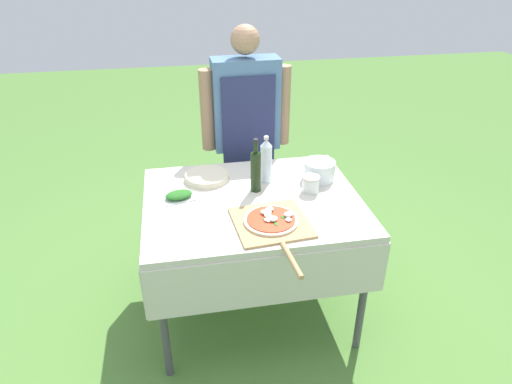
{
  "coord_description": "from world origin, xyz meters",
  "views": [
    {
      "loc": [
        -0.36,
        -2.04,
        1.97
      ],
      "look_at": [
        0.02,
        0.0,
        0.8
      ],
      "focal_mm": 32.0,
      "sensor_mm": 36.0,
      "label": 1
    }
  ],
  "objects_px": {
    "oil_bottle": "(256,171)",
    "water_bottle": "(266,160)",
    "person_cook": "(246,126)",
    "prep_table": "(253,212)",
    "sauce_jar": "(311,185)",
    "herb_container": "(179,195)",
    "mixing_tub": "(319,170)",
    "pizza_on_peel": "(272,223)",
    "plate_stack": "(207,177)"
  },
  "relations": [
    {
      "from": "oil_bottle",
      "to": "herb_container",
      "type": "height_order",
      "value": "oil_bottle"
    },
    {
      "from": "pizza_on_peel",
      "to": "prep_table",
      "type": "bearing_deg",
      "value": 95.66
    },
    {
      "from": "herb_container",
      "to": "mixing_tub",
      "type": "relative_size",
      "value": 1.05
    },
    {
      "from": "mixing_tub",
      "to": "plate_stack",
      "type": "distance_m",
      "value": 0.64
    },
    {
      "from": "herb_container",
      "to": "plate_stack",
      "type": "height_order",
      "value": "herb_container"
    },
    {
      "from": "prep_table",
      "to": "plate_stack",
      "type": "bearing_deg",
      "value": 129.51
    },
    {
      "from": "herb_container",
      "to": "sauce_jar",
      "type": "xyz_separation_m",
      "value": [
        0.7,
        -0.05,
        0.02
      ]
    },
    {
      "from": "oil_bottle",
      "to": "pizza_on_peel",
      "type": "bearing_deg",
      "value": -87.48
    },
    {
      "from": "prep_table",
      "to": "person_cook",
      "type": "height_order",
      "value": "person_cook"
    },
    {
      "from": "water_bottle",
      "to": "person_cook",
      "type": "bearing_deg",
      "value": 93.42
    },
    {
      "from": "plate_stack",
      "to": "sauce_jar",
      "type": "distance_m",
      "value": 0.59
    },
    {
      "from": "person_cook",
      "to": "sauce_jar",
      "type": "bearing_deg",
      "value": 109.36
    },
    {
      "from": "person_cook",
      "to": "mixing_tub",
      "type": "relative_size",
      "value": 8.49
    },
    {
      "from": "person_cook",
      "to": "oil_bottle",
      "type": "height_order",
      "value": "person_cook"
    },
    {
      "from": "person_cook",
      "to": "sauce_jar",
      "type": "height_order",
      "value": "person_cook"
    },
    {
      "from": "prep_table",
      "to": "water_bottle",
      "type": "distance_m",
      "value": 0.3
    },
    {
      "from": "herb_container",
      "to": "person_cook",
      "type": "bearing_deg",
      "value": 52.97
    },
    {
      "from": "herb_container",
      "to": "mixing_tub",
      "type": "bearing_deg",
      "value": 6.14
    },
    {
      "from": "prep_table",
      "to": "pizza_on_peel",
      "type": "bearing_deg",
      "value": -79.31
    },
    {
      "from": "water_bottle",
      "to": "plate_stack",
      "type": "distance_m",
      "value": 0.35
    },
    {
      "from": "herb_container",
      "to": "mixing_tub",
      "type": "distance_m",
      "value": 0.8
    },
    {
      "from": "person_cook",
      "to": "herb_container",
      "type": "height_order",
      "value": "person_cook"
    },
    {
      "from": "prep_table",
      "to": "sauce_jar",
      "type": "relative_size",
      "value": 12.13
    },
    {
      "from": "oil_bottle",
      "to": "plate_stack",
      "type": "height_order",
      "value": "oil_bottle"
    },
    {
      "from": "mixing_tub",
      "to": "plate_stack",
      "type": "bearing_deg",
      "value": 170.5
    },
    {
      "from": "person_cook",
      "to": "mixing_tub",
      "type": "height_order",
      "value": "person_cook"
    },
    {
      "from": "pizza_on_peel",
      "to": "sauce_jar",
      "type": "relative_size",
      "value": 6.45
    },
    {
      "from": "herb_container",
      "to": "plate_stack",
      "type": "distance_m",
      "value": 0.25
    },
    {
      "from": "oil_bottle",
      "to": "water_bottle",
      "type": "bearing_deg",
      "value": 52.28
    },
    {
      "from": "prep_table",
      "to": "mixing_tub",
      "type": "xyz_separation_m",
      "value": [
        0.41,
        0.16,
        0.14
      ]
    },
    {
      "from": "prep_table",
      "to": "water_bottle",
      "type": "relative_size",
      "value": 4.24
    },
    {
      "from": "person_cook",
      "to": "mixing_tub",
      "type": "bearing_deg",
      "value": 121.19
    },
    {
      "from": "mixing_tub",
      "to": "sauce_jar",
      "type": "relative_size",
      "value": 1.9
    },
    {
      "from": "person_cook",
      "to": "prep_table",
      "type": "bearing_deg",
      "value": 82.29
    },
    {
      "from": "sauce_jar",
      "to": "herb_container",
      "type": "bearing_deg",
      "value": 176.16
    },
    {
      "from": "prep_table",
      "to": "oil_bottle",
      "type": "distance_m",
      "value": 0.22
    },
    {
      "from": "prep_table",
      "to": "sauce_jar",
      "type": "xyz_separation_m",
      "value": [
        0.32,
        0.03,
        0.12
      ]
    },
    {
      "from": "oil_bottle",
      "to": "sauce_jar",
      "type": "height_order",
      "value": "oil_bottle"
    },
    {
      "from": "prep_table",
      "to": "pizza_on_peel",
      "type": "height_order",
      "value": "pizza_on_peel"
    },
    {
      "from": "person_cook",
      "to": "oil_bottle",
      "type": "distance_m",
      "value": 0.59
    },
    {
      "from": "pizza_on_peel",
      "to": "herb_container",
      "type": "height_order",
      "value": "pizza_on_peel"
    },
    {
      "from": "prep_table",
      "to": "plate_stack",
      "type": "distance_m",
      "value": 0.35
    },
    {
      "from": "water_bottle",
      "to": "mixing_tub",
      "type": "distance_m",
      "value": 0.31
    },
    {
      "from": "prep_table",
      "to": "herb_container",
      "type": "relative_size",
      "value": 6.08
    },
    {
      "from": "prep_table",
      "to": "herb_container",
      "type": "bearing_deg",
      "value": 169.14
    },
    {
      "from": "oil_bottle",
      "to": "plate_stack",
      "type": "xyz_separation_m",
      "value": [
        -0.25,
        0.17,
        -0.1
      ]
    },
    {
      "from": "plate_stack",
      "to": "oil_bottle",
      "type": "bearing_deg",
      "value": -34.66
    },
    {
      "from": "oil_bottle",
      "to": "herb_container",
      "type": "xyz_separation_m",
      "value": [
        -0.41,
        -0.02,
        -0.1
      ]
    },
    {
      "from": "mixing_tub",
      "to": "plate_stack",
      "type": "height_order",
      "value": "mixing_tub"
    },
    {
      "from": "prep_table",
      "to": "mixing_tub",
      "type": "height_order",
      "value": "mixing_tub"
    }
  ]
}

